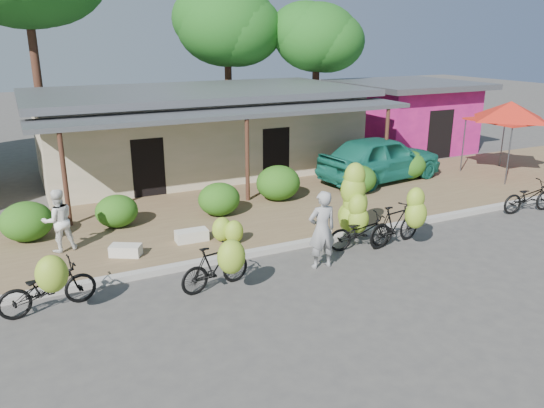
{
  "coord_description": "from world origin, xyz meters",
  "views": [
    {
      "loc": [
        -6.7,
        -9.4,
        5.35
      ],
      "look_at": [
        -0.96,
        2.31,
        1.2
      ],
      "focal_mm": 35.0,
      "sensor_mm": 36.0,
      "label": 1
    }
  ],
  "objects": [
    {
      "name": "loose_banana_c",
      "position": [
        1.54,
        2.53,
        0.46
      ],
      "size": [
        0.55,
        0.46,
        0.68
      ],
      "primitive_type": "ellipsoid",
      "color": "#9ECD33",
      "rests_on": "sidewalk"
    },
    {
      "name": "tree_center_right",
      "position": [
        3.31,
        16.61,
        5.94
      ],
      "size": [
        5.16,
        5.04,
        7.86
      ],
      "color": "#4E2C1F",
      "rests_on": "ground"
    },
    {
      "name": "bike_center",
      "position": [
        1.13,
        1.49,
        0.87
      ],
      "size": [
        1.87,
        1.31,
        2.19
      ],
      "rotation": [
        0.0,
        0.0,
        1.39
      ],
      "color": "black",
      "rests_on": "ground"
    },
    {
      "name": "tree_near_right",
      "position": [
        7.31,
        14.61,
        5.36
      ],
      "size": [
        4.41,
        4.23,
        7.0
      ],
      "color": "#4E2C1F",
      "rests_on": "ground"
    },
    {
      "name": "bike_right",
      "position": [
        2.09,
        0.9,
        0.7
      ],
      "size": [
        1.92,
        1.3,
        1.73
      ],
      "rotation": [
        0.0,
        0.0,
        1.74
      ],
      "color": "black",
      "rests_on": "ground"
    },
    {
      "name": "loose_banana_b",
      "position": [
        -2.1,
        3.01,
        0.45
      ],
      "size": [
        0.53,
        0.45,
        0.67
      ],
      "primitive_type": "ellipsoid",
      "color": "#9ECD33",
      "rests_on": "sidewalk"
    },
    {
      "name": "red_canopy",
      "position": [
        10.4,
        4.83,
        2.61
      ],
      "size": [
        3.5,
        3.5,
        2.86
      ],
      "color": "#59595E",
      "rests_on": "sidewalk"
    },
    {
      "name": "sack_near",
      "position": [
        -2.82,
        3.38,
        0.27
      ],
      "size": [
        0.86,
        0.43,
        0.3
      ],
      "primitive_type": "cube",
      "rotation": [
        0.0,
        0.0,
        -0.03
      ],
      "color": "beige",
      "rests_on": "sidewalk"
    },
    {
      "name": "bystander",
      "position": [
        -6.01,
        4.2,
        0.93
      ],
      "size": [
        0.88,
        0.74,
        1.62
      ],
      "primitive_type": "imported",
      "rotation": [
        0.0,
        0.0,
        3.31
      ],
      "color": "white",
      "rests_on": "sidewalk"
    },
    {
      "name": "sidewalk",
      "position": [
        0.0,
        5.0,
        0.06
      ],
      "size": [
        60.0,
        6.0,
        0.12
      ],
      "primitive_type": "cube",
      "color": "olive",
      "rests_on": "ground"
    },
    {
      "name": "hedge_1",
      "position": [
        -4.38,
        5.39,
        0.59
      ],
      "size": [
        1.2,
        1.08,
        0.93
      ],
      "primitive_type": "ellipsoid",
      "color": "#1E5B14",
      "rests_on": "sidewalk"
    },
    {
      "name": "shop_main",
      "position": [
        0.0,
        10.93,
        1.72
      ],
      "size": [
        13.0,
        8.5,
        3.35
      ],
      "color": "beige",
      "rests_on": "ground"
    },
    {
      "name": "hedge_2",
      "position": [
        -1.39,
        5.08,
        0.62
      ],
      "size": [
        1.29,
        1.16,
        1.0
      ],
      "primitive_type": "ellipsoid",
      "color": "#1E5B14",
      "rests_on": "sidewalk"
    },
    {
      "name": "hedge_5",
      "position": [
        6.58,
        5.94,
        0.67
      ],
      "size": [
        1.4,
        1.26,
        1.1
      ],
      "primitive_type": "ellipsoid",
      "color": "#1E5B14",
      "rests_on": "sidewalk"
    },
    {
      "name": "curb",
      "position": [
        0.0,
        2.0,
        0.07
      ],
      "size": [
        60.0,
        0.25,
        0.15
      ],
      "primitive_type": "cube",
      "color": "#A8A399",
      "rests_on": "ground"
    },
    {
      "name": "hedge_3",
      "position": [
        0.93,
        5.7,
        0.7
      ],
      "size": [
        1.49,
        1.34,
        1.16
      ],
      "primitive_type": "ellipsoid",
      "color": "#1E5B14",
      "rests_on": "sidewalk"
    },
    {
      "name": "vendor",
      "position": [
        -0.45,
        0.65,
        0.96
      ],
      "size": [
        0.74,
        0.52,
        1.92
      ],
      "primitive_type": "imported",
      "rotation": [
        0.0,
        0.0,
        3.06
      ],
      "color": "gray",
      "rests_on": "ground"
    },
    {
      "name": "hedge_4",
      "position": [
        3.77,
        5.15,
        0.61
      ],
      "size": [
        1.26,
        1.14,
        0.98
      ],
      "primitive_type": "ellipsoid",
      "color": "#1E5B14",
      "rests_on": "sidewalk"
    },
    {
      "name": "loose_banana_a",
      "position": [
        -1.87,
        2.73,
        0.44
      ],
      "size": [
        0.51,
        0.43,
        0.63
      ],
      "primitive_type": "ellipsoid",
      "color": "#9ECD33",
      "rests_on": "sidewalk"
    },
    {
      "name": "shop_pink",
      "position": [
        10.5,
        10.99,
        1.67
      ],
      "size": [
        6.0,
        6.0,
        3.25
      ],
      "color": "#DD2281",
      "rests_on": "ground"
    },
    {
      "name": "sack_far",
      "position": [
        -4.6,
        3.15,
        0.26
      ],
      "size": [
        0.84,
        0.7,
        0.28
      ],
      "primitive_type": "cube",
      "rotation": [
        0.0,
        0.0,
        -0.52
      ],
      "color": "beige",
      "rests_on": "sidewalk"
    },
    {
      "name": "teal_van",
      "position": [
        5.5,
        6.25,
        0.98
      ],
      "size": [
        5.29,
        2.72,
        1.72
      ],
      "primitive_type": "imported",
      "rotation": [
        0.0,
        0.0,
        1.71
      ],
      "color": "#176B58",
      "rests_on": "sidewalk"
    },
    {
      "name": "bike_far_left",
      "position": [
        -6.5,
        1.17,
        0.59
      ],
      "size": [
        1.99,
        1.37,
        1.43
      ],
      "rotation": [
        0.0,
        0.0,
        1.72
      ],
      "color": "black",
      "rests_on": "ground"
    },
    {
      "name": "bike_far_right",
      "position": [
        7.61,
        1.38,
        0.5
      ],
      "size": [
        1.98,
        0.9,
        1.0
      ],
      "rotation": [
        0.0,
        0.0,
        1.45
      ],
      "color": "black",
      "rests_on": "ground"
    },
    {
      "name": "bike_left",
      "position": [
        -3.1,
        0.57,
        0.61
      ],
      "size": [
        1.77,
        1.3,
        1.35
      ],
      "rotation": [
        0.0,
        0.0,
        1.78
      ],
      "color": "black",
      "rests_on": "ground"
    },
    {
      "name": "ground",
      "position": [
        0.0,
        0.0,
        0.0
      ],
      "size": [
        100.0,
        100.0,
        0.0
      ],
      "primitive_type": "plane",
      "color": "#44423F",
      "rests_on": "ground"
    },
    {
      "name": "hedge_0",
      "position": [
        -6.73,
        5.35,
        0.65
      ],
      "size": [
        1.36,
        1.22,
        1.06
      ],
      "primitive_type": "ellipsoid",
      "color": "#1E5B14",
      "rests_on": "sidewalk"
    }
  ]
}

